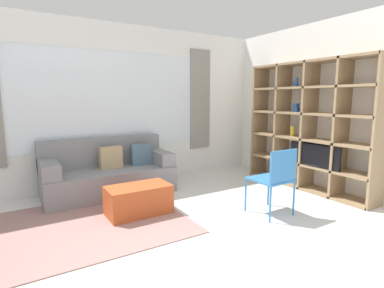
# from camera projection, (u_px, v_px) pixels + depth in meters

# --- Properties ---
(ground_plane) EXTENTS (16.00, 16.00, 0.00)m
(ground_plane) POSITION_uv_depth(u_px,v_px,m) (236.00, 283.00, 2.42)
(ground_plane) COLOR silver
(wall_back) EXTENTS (6.97, 0.11, 2.70)m
(wall_back) POSITION_uv_depth(u_px,v_px,m) (110.00, 106.00, 5.00)
(wall_back) COLOR white
(wall_back) RESTS_ON ground_plane
(wall_right) EXTENTS (0.07, 4.47, 2.70)m
(wall_right) POSITION_uv_depth(u_px,v_px,m) (309.00, 106.00, 5.10)
(wall_right) COLOR white
(wall_right) RESTS_ON ground_plane
(area_rug) EXTENTS (2.90, 1.86, 0.01)m
(area_rug) POSITION_uv_depth(u_px,v_px,m) (57.00, 231.00, 3.37)
(area_rug) COLOR gray
(area_rug) RESTS_ON ground_plane
(shelving_unit) EXTENTS (0.41, 2.26, 2.06)m
(shelving_unit) POSITION_uv_depth(u_px,v_px,m) (310.00, 127.00, 4.86)
(shelving_unit) COLOR silver
(shelving_unit) RESTS_ON ground_plane
(couch_main) EXTENTS (1.93, 0.83, 0.85)m
(couch_main) POSITION_uv_depth(u_px,v_px,m) (109.00, 174.00, 4.67)
(couch_main) COLOR gray
(couch_main) RESTS_ON ground_plane
(ottoman) EXTENTS (0.80, 0.45, 0.38)m
(ottoman) POSITION_uv_depth(u_px,v_px,m) (139.00, 200.00, 3.83)
(ottoman) COLOR #B74C23
(ottoman) RESTS_ON ground_plane
(folding_chair) EXTENTS (0.44, 0.46, 0.86)m
(folding_chair) POSITION_uv_depth(u_px,v_px,m) (275.00, 176.00, 3.74)
(folding_chair) COLOR #3375B7
(folding_chair) RESTS_ON ground_plane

